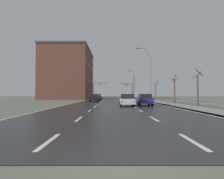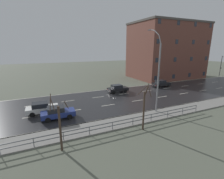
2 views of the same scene
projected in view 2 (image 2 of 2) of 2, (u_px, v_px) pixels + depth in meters
ground_plane at (185, 90)px, 35.05m from camera, size 160.00×160.00×0.12m
road_asphalt_strip at (220, 84)px, 39.83m from camera, size 14.00×120.00×0.03m
guardrail at (77, 132)px, 15.94m from camera, size 0.07×33.53×1.00m
street_lamp_midground at (158, 73)px, 21.56m from camera, size 2.86×0.24×11.18m
car_near_right at (58, 113)px, 20.44m from camera, size 1.92×4.14×1.57m
car_near_left at (42, 108)px, 22.00m from camera, size 1.91×4.14×1.57m
car_mid_centre at (161, 83)px, 37.18m from camera, size 1.99×4.18×1.57m
car_far_left at (118, 88)px, 32.55m from camera, size 1.88×4.12×1.57m
brick_building at (166, 51)px, 48.19m from camera, size 13.49×20.40×15.73m
bare_tree_near at (60, 126)px, 13.63m from camera, size 1.52×1.59×5.07m
bare_tree_mid at (144, 108)px, 17.24m from camera, size 1.42×1.30×5.23m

